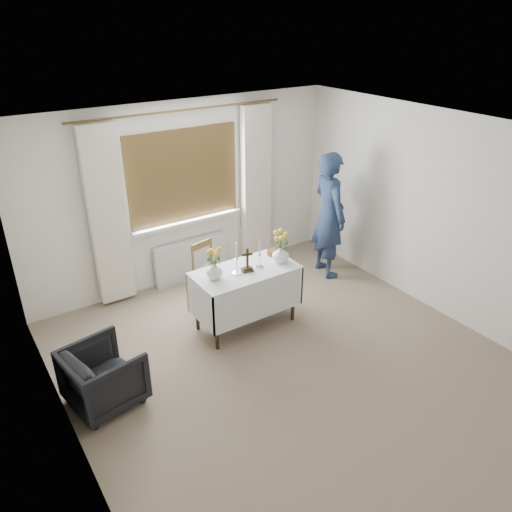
{
  "coord_description": "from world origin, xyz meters",
  "views": [
    {
      "loc": [
        -2.74,
        -3.36,
        3.52
      ],
      "look_at": [
        0.03,
        0.8,
        1.02
      ],
      "focal_mm": 35.0,
      "sensor_mm": 36.0,
      "label": 1
    }
  ],
  "objects_px": {
    "wooden_chair": "(211,273)",
    "person": "(329,215)",
    "altar_table": "(246,298)",
    "flower_vase_right": "(281,254)",
    "armchair": "(104,376)",
    "flower_vase_left": "(214,270)",
    "wooden_cross": "(247,260)"
  },
  "relations": [
    {
      "from": "flower_vase_right",
      "to": "flower_vase_left",
      "type": "bearing_deg",
      "value": 174.24
    },
    {
      "from": "wooden_chair",
      "to": "person",
      "type": "relative_size",
      "value": 0.45
    },
    {
      "from": "flower_vase_left",
      "to": "flower_vase_right",
      "type": "distance_m",
      "value": 0.87
    },
    {
      "from": "wooden_chair",
      "to": "flower_vase_left",
      "type": "xyz_separation_m",
      "value": [
        -0.34,
        -0.72,
        0.45
      ]
    },
    {
      "from": "person",
      "to": "altar_table",
      "type": "bearing_deg",
      "value": 115.9
    },
    {
      "from": "armchair",
      "to": "flower_vase_right",
      "type": "height_order",
      "value": "flower_vase_right"
    },
    {
      "from": "altar_table",
      "to": "flower_vase_right",
      "type": "relative_size",
      "value": 5.91
    },
    {
      "from": "flower_vase_left",
      "to": "wooden_cross",
      "type": "bearing_deg",
      "value": -9.12
    },
    {
      "from": "person",
      "to": "wooden_cross",
      "type": "relative_size",
      "value": 6.27
    },
    {
      "from": "wooden_chair",
      "to": "flower_vase_left",
      "type": "bearing_deg",
      "value": -128.72
    },
    {
      "from": "altar_table",
      "to": "flower_vase_left",
      "type": "bearing_deg",
      "value": 176.19
    },
    {
      "from": "wooden_chair",
      "to": "person",
      "type": "bearing_deg",
      "value": -21.54
    },
    {
      "from": "altar_table",
      "to": "person",
      "type": "relative_size",
      "value": 0.69
    },
    {
      "from": "person",
      "to": "wooden_cross",
      "type": "distance_m",
      "value": 1.79
    },
    {
      "from": "person",
      "to": "wooden_cross",
      "type": "bearing_deg",
      "value": 117.14
    },
    {
      "from": "altar_table",
      "to": "wooden_chair",
      "type": "height_order",
      "value": "wooden_chair"
    },
    {
      "from": "person",
      "to": "flower_vase_right",
      "type": "height_order",
      "value": "person"
    },
    {
      "from": "wooden_cross",
      "to": "wooden_chair",
      "type": "bearing_deg",
      "value": 110.32
    },
    {
      "from": "wooden_chair",
      "to": "wooden_cross",
      "type": "relative_size",
      "value": 2.82
    },
    {
      "from": "wooden_cross",
      "to": "armchair",
      "type": "bearing_deg",
      "value": -154.62
    },
    {
      "from": "wooden_chair",
      "to": "wooden_cross",
      "type": "distance_m",
      "value": 0.93
    },
    {
      "from": "armchair",
      "to": "person",
      "type": "relative_size",
      "value": 0.38
    },
    {
      "from": "altar_table",
      "to": "person",
      "type": "height_order",
      "value": "person"
    },
    {
      "from": "wooden_chair",
      "to": "flower_vase_right",
      "type": "relative_size",
      "value": 3.88
    },
    {
      "from": "wooden_chair",
      "to": "wooden_cross",
      "type": "xyz_separation_m",
      "value": [
        0.07,
        -0.78,
        0.5
      ]
    },
    {
      "from": "wooden_chair",
      "to": "armchair",
      "type": "xyz_separation_m",
      "value": [
        -1.81,
        -1.11,
        -0.1
      ]
    },
    {
      "from": "altar_table",
      "to": "wooden_chair",
      "type": "relative_size",
      "value": 1.52
    },
    {
      "from": "wooden_cross",
      "to": "flower_vase_right",
      "type": "bearing_deg",
      "value": 12.64
    },
    {
      "from": "altar_table",
      "to": "wooden_cross",
      "type": "distance_m",
      "value": 0.53
    },
    {
      "from": "wooden_chair",
      "to": "person",
      "type": "xyz_separation_m",
      "value": [
        1.78,
        -0.25,
        0.5
      ]
    },
    {
      "from": "flower_vase_left",
      "to": "flower_vase_right",
      "type": "height_order",
      "value": "flower_vase_right"
    },
    {
      "from": "wooden_cross",
      "to": "person",
      "type": "bearing_deg",
      "value": 32.81
    }
  ]
}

